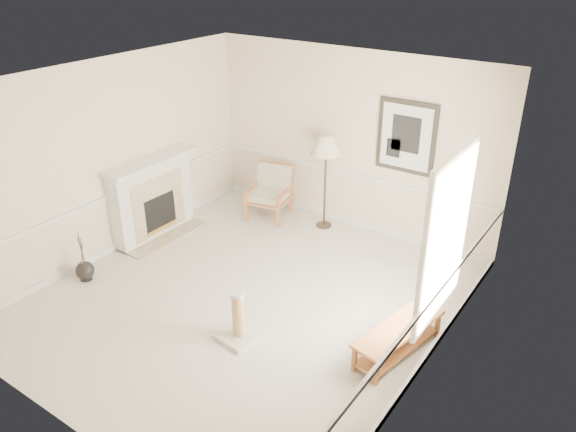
# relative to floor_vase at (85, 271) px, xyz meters

# --- Properties ---
(ground) EXTENTS (5.50, 5.50, 0.00)m
(ground) POSITION_rel_floor_vase_xyz_m (2.15, 0.94, -0.14)
(ground) COLOR silver
(ground) RESTS_ON ground
(room) EXTENTS (5.04, 5.54, 2.92)m
(room) POSITION_rel_floor_vase_xyz_m (2.29, 1.01, 1.73)
(room) COLOR beige
(room) RESTS_ON ground
(fireplace) EXTENTS (0.64, 1.64, 1.31)m
(fireplace) POSITION_rel_floor_vase_xyz_m (-0.19, 1.54, 0.50)
(fireplace) COLOR white
(fireplace) RESTS_ON ground
(floor_vase) EXTENTS (0.26, 0.26, 0.77)m
(floor_vase) POSITION_rel_floor_vase_xyz_m (0.00, 0.00, 0.00)
(floor_vase) COLOR black
(floor_vase) RESTS_ON ground
(armchair) EXTENTS (0.79, 0.83, 0.88)m
(armchair) POSITION_rel_floor_vase_xyz_m (0.92, 3.20, 0.33)
(armchair) COLOR #9A5F31
(armchair) RESTS_ON ground
(floor_lamp) EXTENTS (0.52, 0.52, 1.60)m
(floor_lamp) POSITION_rel_floor_vase_xyz_m (1.91, 3.34, 1.26)
(floor_lamp) COLOR black
(floor_lamp) RESTS_ON ground
(bench) EXTENTS (0.65, 1.36, 0.37)m
(bench) POSITION_rel_floor_vase_xyz_m (4.30, 1.05, 0.11)
(bench) COLOR #9A5F31
(bench) RESTS_ON ground
(scratching_post) EXTENTS (0.51, 0.51, 0.65)m
(scratching_post) POSITION_rel_floor_vase_xyz_m (2.61, 0.22, 0.06)
(scratching_post) COLOR white
(scratching_post) RESTS_ON ground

